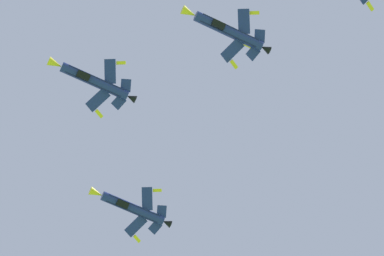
{
  "coord_description": "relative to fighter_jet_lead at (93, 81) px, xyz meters",
  "views": [
    {
      "loc": [
        5.73,
        -2.86,
        1.86
      ],
      "look_at": [
        6.52,
        63.84,
        143.91
      ],
      "focal_mm": 85.14,
      "sensor_mm": 36.0,
      "label": 1
    }
  ],
  "objects": [
    {
      "name": "fighter_jet_right_wing",
      "position": [
        5.99,
        24.79,
        0.47
      ],
      "size": [
        14.98,
        9.99,
        5.42
      ],
      "rotation": [
        0.0,
        0.52,
        2.02
      ],
      "color": "navy"
    },
    {
      "name": "fighter_jet_left_wing",
      "position": [
        22.19,
        -9.48,
        -1.08
      ],
      "size": [
        14.98,
        9.82,
        5.79
      ],
      "rotation": [
        0.0,
        0.59,
        2.02
      ],
      "color": "navy"
    },
    {
      "name": "fighter_jet_lead",
      "position": [
        0.0,
        0.0,
        0.0
      ],
      "size": [
        14.98,
        9.97,
        5.43
      ],
      "rotation": [
        0.0,
        0.53,
        2.02
      ],
      "color": "navy"
    }
  ]
}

